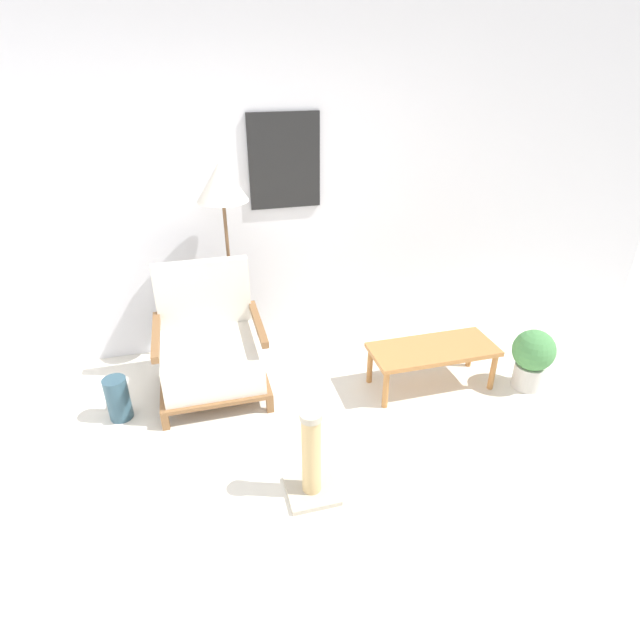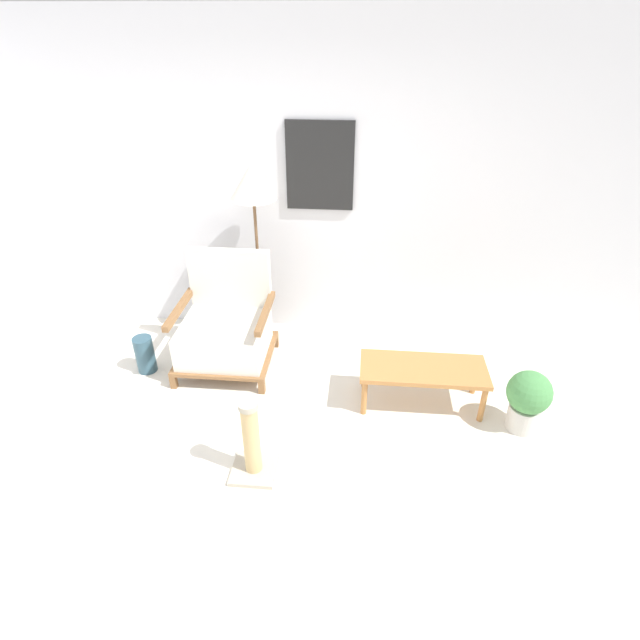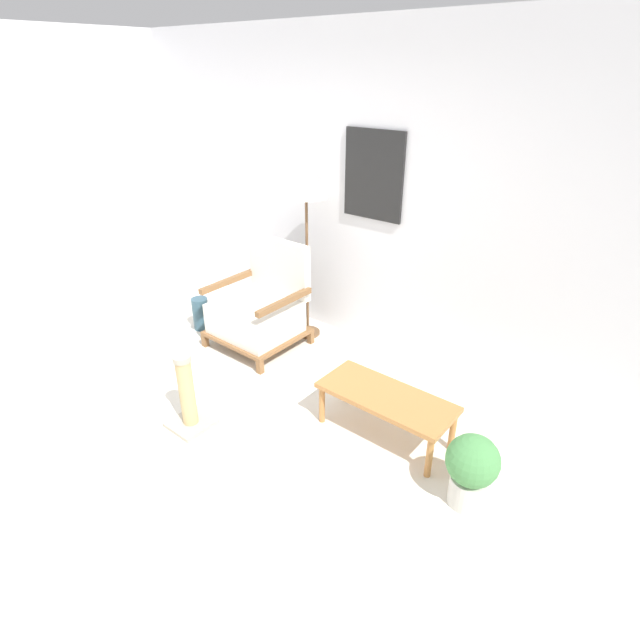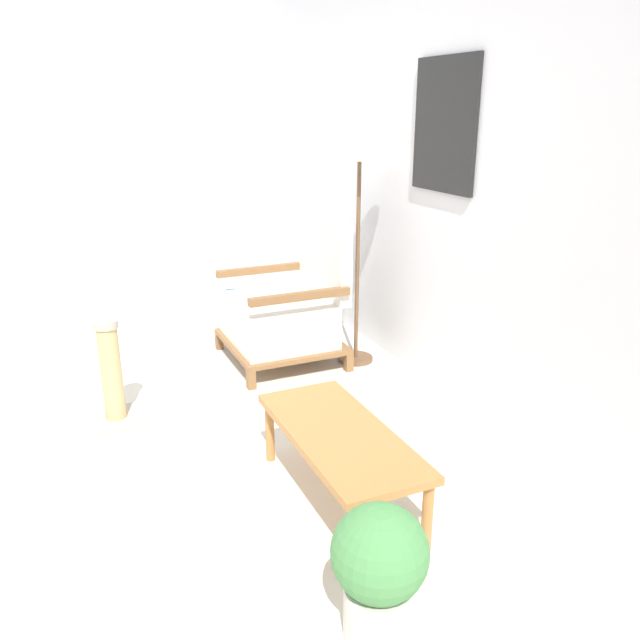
% 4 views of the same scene
% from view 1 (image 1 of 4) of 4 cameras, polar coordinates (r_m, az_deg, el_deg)
% --- Properties ---
extents(ground_plane, '(14.00, 14.00, 0.00)m').
position_cam_1_polar(ground_plane, '(2.93, 1.32, -23.42)').
color(ground_plane, silver).
extents(wall_back, '(8.00, 0.09, 2.70)m').
position_cam_1_polar(wall_back, '(4.11, -7.48, 14.76)').
color(wall_back, silver).
rests_on(wall_back, ground_plane).
extents(armchair, '(0.78, 0.72, 0.95)m').
position_cam_1_polar(armchair, '(3.79, -12.38, -3.47)').
color(armchair, brown).
rests_on(armchair, ground_plane).
extents(floor_lamp, '(0.37, 0.37, 1.63)m').
position_cam_1_polar(floor_lamp, '(3.78, -11.11, 14.34)').
color(floor_lamp, brown).
rests_on(floor_lamp, ground_plane).
extents(coffee_table, '(0.95, 0.41, 0.34)m').
position_cam_1_polar(coffee_table, '(3.87, 12.76, -3.62)').
color(coffee_table, '#B2753D').
rests_on(coffee_table, ground_plane).
extents(vase, '(0.16, 0.16, 0.32)m').
position_cam_1_polar(vase, '(3.80, -22.09, -8.32)').
color(vase, '#2D4C5B').
rests_on(vase, ground_plane).
extents(potted_plant, '(0.31, 0.31, 0.49)m').
position_cam_1_polar(potted_plant, '(4.10, 23.11, -3.85)').
color(potted_plant, beige).
rests_on(potted_plant, ground_plane).
extents(scratching_post, '(0.29, 0.29, 0.59)m').
position_cam_1_polar(scratching_post, '(2.96, -0.99, -15.95)').
color(scratching_post, '#B2A893').
rests_on(scratching_post, ground_plane).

